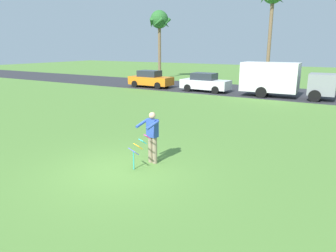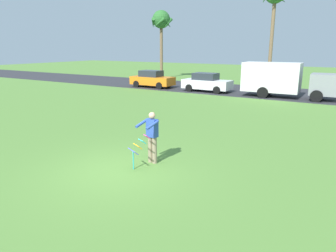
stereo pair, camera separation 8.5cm
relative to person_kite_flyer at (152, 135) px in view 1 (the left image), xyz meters
The scene contains 8 objects.
ground_plane 1.57m from the person_kite_flyer, 112.35° to the right, with size 120.00×120.00×0.00m, color #568438.
road_strip 19.09m from the person_kite_flyer, 91.43° to the left, with size 120.00×8.00×0.01m, color #2D2D33.
person_kite_flyer is the anchor object (origin of this frame).
kite_held 0.70m from the person_kite_flyer, 98.73° to the right, with size 0.62×0.73×1.07m.
parked_car_orange 20.12m from the person_kite_flyer, 124.12° to the left, with size 4.20×1.84×1.60m.
parked_car_white 17.57m from the person_kite_flyer, 108.58° to the left, with size 4.24×1.90×1.60m.
parked_truck_grey_van 16.68m from the person_kite_flyer, 87.75° to the left, with size 6.76×2.26×2.62m.
palm_tree_left_near 29.58m from the person_kite_flyer, 121.83° to the left, with size 2.58×2.71×7.98m.
Camera 1 is at (5.99, -7.05, 3.78)m, focal length 33.37 mm.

